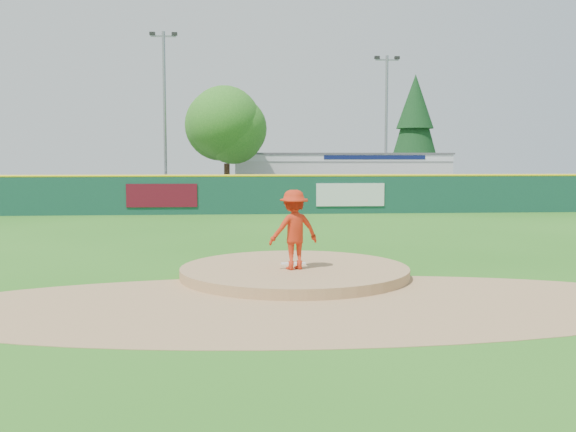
{
  "coord_description": "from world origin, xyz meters",
  "views": [
    {
      "loc": [
        -1.37,
        -15.25,
        2.81
      ],
      "look_at": [
        0.0,
        2.0,
        1.3
      ],
      "focal_mm": 40.0,
      "sensor_mm": 36.0,
      "label": 1
    }
  ],
  "objects": [
    {
      "name": "fence_banners",
      "position": [
        -0.34,
        17.92,
        1.0
      ],
      "size": [
        13.37,
        0.04,
        1.2
      ],
      "color": "#5A0C1A",
      "rests_on": "ground"
    },
    {
      "name": "outfield_fence",
      "position": [
        0.0,
        18.0,
        1.09
      ],
      "size": [
        40.0,
        0.14,
        2.07
      ],
      "color": "#133E30",
      "rests_on": "ground"
    },
    {
      "name": "infield_dirt_arc",
      "position": [
        0.0,
        -3.0,
        0.01
      ],
      "size": [
        15.4,
        15.4,
        0.01
      ],
      "primitive_type": "cylinder",
      "color": "#9E774C",
      "rests_on": "ground"
    },
    {
      "name": "parking_lot",
      "position": [
        0.0,
        27.0,
        0.01
      ],
      "size": [
        44.0,
        16.0,
        0.02
      ],
      "primitive_type": "cube",
      "color": "#38383A",
      "rests_on": "ground"
    },
    {
      "name": "pitching_rubber",
      "position": [
        0.0,
        0.3,
        0.27
      ],
      "size": [
        0.6,
        0.15,
        0.04
      ],
      "primitive_type": "cube",
      "color": "white",
      "rests_on": "pitchers_mound"
    },
    {
      "name": "pitchers_mound",
      "position": [
        0.0,
        0.0,
        0.0
      ],
      "size": [
        5.5,
        5.5,
        0.5
      ],
      "primitive_type": "cylinder",
      "color": "#9E774C",
      "rests_on": "ground"
    },
    {
      "name": "pool_building_grp",
      "position": [
        6.0,
        31.99,
        1.66
      ],
      "size": [
        15.2,
        8.2,
        3.31
      ],
      "color": "silver",
      "rests_on": "ground"
    },
    {
      "name": "light_pole_left",
      "position": [
        -6.0,
        27.0,
        6.05
      ],
      "size": [
        1.75,
        0.25,
        11.0
      ],
      "color": "gray",
      "rests_on": "ground"
    },
    {
      "name": "light_pole_right",
      "position": [
        9.0,
        29.0,
        5.54
      ],
      "size": [
        1.75,
        0.25,
        10.0
      ],
      "color": "gray",
      "rests_on": "ground"
    },
    {
      "name": "pitcher",
      "position": [
        -0.05,
        -0.37,
        1.19
      ],
      "size": [
        1.37,
        1.05,
        1.87
      ],
      "primitive_type": "imported",
      "rotation": [
        0.0,
        0.0,
        3.47
      ],
      "color": "red",
      "rests_on": "pitchers_mound"
    },
    {
      "name": "ground",
      "position": [
        0.0,
        0.0,
        0.0
      ],
      "size": [
        120.0,
        120.0,
        0.0
      ],
      "primitive_type": "plane",
      "color": "#286B19",
      "rests_on": "ground"
    },
    {
      "name": "deciduous_tree",
      "position": [
        -2.0,
        25.0,
        4.55
      ],
      "size": [
        5.6,
        5.6,
        7.36
      ],
      "color": "#382314",
      "rests_on": "ground"
    },
    {
      "name": "van",
      "position": [
        -3.27,
        23.14,
        0.71
      ],
      "size": [
        4.98,
        2.37,
        1.37
      ],
      "primitive_type": "imported",
      "rotation": [
        0.0,
        0.0,
        1.59
      ],
      "color": "white",
      "rests_on": "parking_lot"
    },
    {
      "name": "conifer_tree",
      "position": [
        13.0,
        36.0,
        5.54
      ],
      "size": [
        4.4,
        4.4,
        9.5
      ],
      "color": "#382314",
      "rests_on": "ground"
    }
  ]
}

